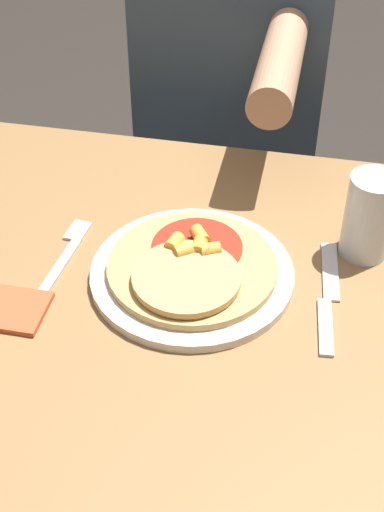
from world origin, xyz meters
name	(u,v)px	position (x,y,z in m)	size (l,w,h in m)	color
dining_table	(176,359)	(0.00, 0.00, 0.63)	(1.19, 0.80, 0.74)	olive
plate	(192,274)	(0.01, 0.05, 0.75)	(0.28, 0.28, 0.01)	silver
pizza	(191,267)	(0.01, 0.05, 0.77)	(0.24, 0.24, 0.04)	tan
fork	(66,253)	(-0.18, 0.07, 0.75)	(0.03, 0.18, 0.00)	silver
knife	(328,297)	(0.20, 0.05, 0.75)	(0.03, 0.22, 0.00)	silver
drinking_glass	(369,216)	(0.25, 0.16, 0.81)	(0.07, 0.07, 0.13)	silver
napkin	(4,308)	(-0.22, -0.06, 0.75)	(0.11, 0.08, 0.01)	#C6512D
person_diner	(233,85)	(-0.03, 0.67, 0.72)	(0.38, 0.52, 1.23)	#2D2D38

